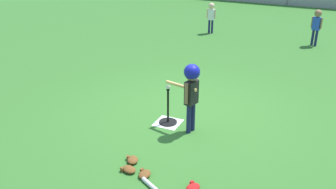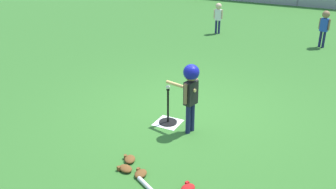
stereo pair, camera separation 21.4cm
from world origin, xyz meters
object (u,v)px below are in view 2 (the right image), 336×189
(batter_child, at_px, (191,85))
(glove_near_bats, at_px, (141,173))
(baseball_on_tee, at_px, (168,87))
(batting_tee, at_px, (168,118))
(glove_outfield_drop, at_px, (188,188))
(spare_bat_silver, at_px, (149,188))
(fielder_near_left, at_px, (325,24))
(glove_by_plate, at_px, (125,169))
(glove_tossed_aside, at_px, (130,159))
(fielder_near_right, at_px, (218,14))

(batter_child, height_order, glove_near_bats, batter_child)
(baseball_on_tee, relative_size, batter_child, 0.06)
(batting_tee, height_order, glove_near_bats, batting_tee)
(batting_tee, xyz_separation_m, glove_outfield_drop, (1.09, -1.57, -0.07))
(batter_child, xyz_separation_m, spare_bat_silver, (0.16, -1.68, -0.83))
(fielder_near_left, bearing_deg, spare_bat_silver, -98.68)
(glove_by_plate, xyz_separation_m, glove_outfield_drop, (0.98, -0.00, 0.00))
(batting_tee, xyz_separation_m, glove_by_plate, (0.11, -1.57, -0.07))
(baseball_on_tee, bearing_deg, glove_outfield_drop, -55.17)
(glove_near_bats, bearing_deg, fielder_near_left, 79.24)
(batting_tee, bearing_deg, glove_near_bats, -76.81)
(spare_bat_silver, relative_size, glove_tossed_aside, 2.46)
(glove_near_bats, bearing_deg, spare_bat_silver, -40.59)
(glove_near_bats, bearing_deg, glove_outfield_drop, 0.32)
(fielder_near_left, height_order, glove_tossed_aside, fielder_near_left)
(glove_tossed_aside, bearing_deg, batter_child, 70.79)
(glove_outfield_drop, bearing_deg, baseball_on_tee, 124.83)
(fielder_near_left, xyz_separation_m, spare_bat_silver, (-1.20, -7.88, -0.64))
(baseball_on_tee, relative_size, glove_by_plate, 0.28)
(spare_bat_silver, relative_size, glove_near_bats, 2.87)
(baseball_on_tee, distance_m, glove_outfield_drop, 2.02)
(glove_tossed_aside, bearing_deg, glove_outfield_drop, -12.53)
(fielder_near_right, xyz_separation_m, glove_by_plate, (1.46, -7.75, -0.59))
(fielder_near_left, height_order, glove_near_bats, fielder_near_left)
(spare_bat_silver, bearing_deg, baseball_on_tee, 109.17)
(fielder_near_right, distance_m, glove_tossed_aside, 7.66)
(fielder_near_right, bearing_deg, spare_bat_silver, -76.08)
(batting_tee, height_order, glove_by_plate, batting_tee)
(fielder_near_right, xyz_separation_m, fielder_near_left, (3.18, -0.08, 0.05))
(baseball_on_tee, height_order, batter_child, batter_child)
(baseball_on_tee, height_order, fielder_near_right, fielder_near_right)
(batter_child, relative_size, fielder_near_right, 1.24)
(fielder_near_right, bearing_deg, glove_outfield_drop, -72.48)
(glove_tossed_aside, bearing_deg, baseball_on_tee, 91.66)
(spare_bat_silver, bearing_deg, batter_child, 95.34)
(fielder_near_left, distance_m, glove_by_plate, 7.88)
(glove_near_bats, bearing_deg, glove_tossed_aside, 144.19)
(glove_near_bats, relative_size, glove_outfield_drop, 0.90)
(batting_tee, distance_m, fielder_near_left, 6.38)
(glove_near_bats, bearing_deg, baseball_on_tee, 103.19)
(glove_tossed_aside, bearing_deg, fielder_near_right, 100.48)
(spare_bat_silver, distance_m, glove_near_bats, 0.34)
(batter_child, xyz_separation_m, glove_outfield_drop, (0.63, -1.46, -0.83))
(fielder_near_right, distance_m, fielder_near_left, 3.18)
(glove_by_plate, relative_size, glove_near_bats, 1.14)
(glove_near_bats, xyz_separation_m, glove_outfield_drop, (0.73, 0.00, 0.00))
(baseball_on_tee, xyz_separation_m, spare_bat_silver, (0.62, -1.80, -0.66))
(batting_tee, height_order, baseball_on_tee, baseball_on_tee)
(baseball_on_tee, xyz_separation_m, fielder_near_left, (1.83, 6.09, -0.01))
(glove_tossed_aside, bearing_deg, glove_near_bats, -35.81)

